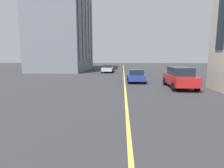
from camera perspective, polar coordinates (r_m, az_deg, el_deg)
lane_centre_line at (r=17.89m, az=4.06°, el=-0.43°), size 80.00×0.16×0.01m
car_red_trailing at (r=17.34m, az=20.57°, el=1.96°), size 4.70×2.14×1.88m
car_blue_parked_a at (r=20.24m, az=7.52°, el=2.58°), size 3.90×1.89×1.40m
car_silver_mid at (r=32.27m, az=-1.41°, el=4.93°), size 4.40×1.95×1.37m
building_left_near at (r=38.83m, az=-15.15°, el=15.76°), size 15.34×9.42×15.58m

